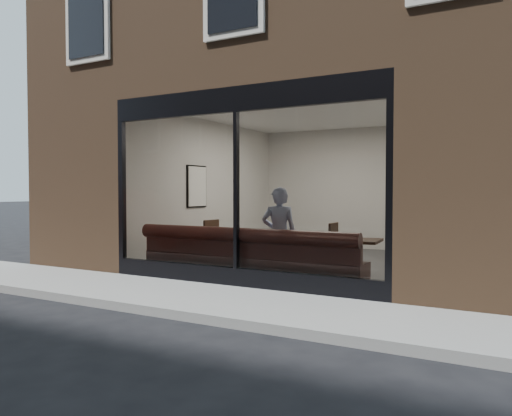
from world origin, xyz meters
The scene contains 22 objects.
ground centered at (0.00, 0.00, 0.00)m, with size 120.00×120.00×0.00m, color black.
sidewalk_near centered at (0.00, 1.00, 0.01)m, with size 40.00×2.00×0.01m, color gray.
kerb_near centered at (0.00, -0.05, 0.06)m, with size 40.00×0.10×0.12m, color gray.
host_building_pier_left centered at (-3.75, 8.00, 1.60)m, with size 2.50×12.00×3.20m, color brown.
host_building_pier_right centered at (3.75, 8.00, 1.60)m, with size 2.50×12.00×3.20m, color brown.
host_building_backfill centered at (0.00, 11.00, 1.60)m, with size 5.00×6.00×3.20m, color brown.
cafe_floor centered at (0.00, 5.00, 0.02)m, with size 6.00×6.00×0.00m, color #2D2D30.
cafe_ceiling centered at (0.00, 5.00, 3.19)m, with size 6.00×6.00×0.00m, color white.
cafe_wall_back centered at (0.00, 7.99, 1.60)m, with size 5.00×5.00×0.00m, color beige.
cafe_wall_left centered at (-2.49, 5.00, 1.60)m, with size 6.00×6.00×0.00m, color beige.
cafe_wall_right centered at (2.49, 5.00, 1.60)m, with size 6.00×6.00×0.00m, color beige.
storefront_kick centered at (0.00, 2.05, 0.15)m, with size 5.00×0.10×0.30m, color black.
storefront_header centered at (0.00, 2.05, 3.00)m, with size 5.00×0.10×0.40m, color black.
storefront_mullion centered at (0.00, 2.05, 1.55)m, with size 0.06×0.10×2.50m, color black.
storefront_glass centered at (0.00, 2.02, 1.55)m, with size 4.80×4.80×0.00m, color white.
banquette centered at (0.00, 2.45, 0.23)m, with size 4.00×0.55×0.45m, color #351315.
person centered at (0.45, 2.69, 0.80)m, with size 0.59×0.38×1.60m, color #A5B2DB.
cafe_table_left centered at (-0.57, 3.40, 0.74)m, with size 0.67×0.67×0.04m, color black.
cafe_table_right centered at (1.71, 3.00, 0.74)m, with size 0.69×0.69×0.04m, color black.
cafe_chair_left centered at (-1.74, 3.67, 0.24)m, with size 0.44×0.44×0.04m, color black.
cafe_chair_right centered at (0.76, 3.95, 0.24)m, with size 0.43×0.43×0.04m, color black.
wall_poster centered at (-2.45, 4.42, 1.64)m, with size 0.02×0.67×0.89m, color white.
Camera 1 is at (4.12, -4.80, 1.55)m, focal length 35.00 mm.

